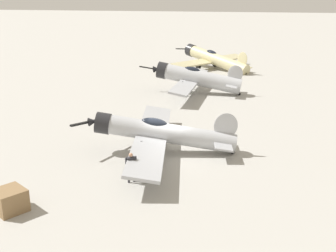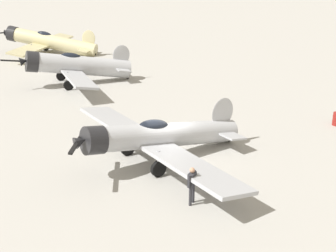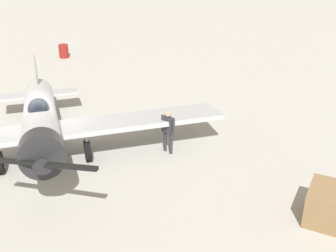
{
  "view_description": "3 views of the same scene",
  "coord_description": "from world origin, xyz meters",
  "px_view_note": "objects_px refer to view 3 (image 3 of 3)",
  "views": [
    {
      "loc": [
        5.33,
        -24.94,
        9.91
      ],
      "look_at": [
        0.0,
        0.0,
        1.8
      ],
      "focal_mm": 45.27,
      "sensor_mm": 36.0,
      "label": 1
    },
    {
      "loc": [
        -8.86,
        -19.81,
        9.74
      ],
      "look_at": [
        0.0,
        0.0,
        1.8
      ],
      "focal_mm": 48.29,
      "sensor_mm": 36.0,
      "label": 2
    },
    {
      "loc": [
        -15.54,
        -3.0,
        8.22
      ],
      "look_at": [
        -1.02,
        -4.75,
        1.1
      ],
      "focal_mm": 46.96,
      "sensor_mm": 36.0,
      "label": 3
    }
  ],
  "objects_px": {
    "ground_crew_mechanic": "(168,128)",
    "fuel_drum": "(64,51)",
    "equipment_crate": "(331,206)",
    "airplane_foreground": "(40,121)"
  },
  "relations": [
    {
      "from": "equipment_crate",
      "to": "fuel_drum",
      "type": "distance_m",
      "value": 19.83
    },
    {
      "from": "airplane_foreground",
      "to": "fuel_drum",
      "type": "height_order",
      "value": "airplane_foreground"
    },
    {
      "from": "fuel_drum",
      "to": "airplane_foreground",
      "type": "bearing_deg",
      "value": -178.24
    },
    {
      "from": "airplane_foreground",
      "to": "ground_crew_mechanic",
      "type": "xyz_separation_m",
      "value": [
        -0.5,
        -4.66,
        -0.31
      ]
    },
    {
      "from": "airplane_foreground",
      "to": "ground_crew_mechanic",
      "type": "height_order",
      "value": "airplane_foreground"
    },
    {
      "from": "fuel_drum",
      "to": "ground_crew_mechanic",
      "type": "bearing_deg",
      "value": -158.57
    },
    {
      "from": "ground_crew_mechanic",
      "to": "equipment_crate",
      "type": "relative_size",
      "value": 0.89
    },
    {
      "from": "equipment_crate",
      "to": "fuel_drum",
      "type": "height_order",
      "value": "equipment_crate"
    },
    {
      "from": "ground_crew_mechanic",
      "to": "fuel_drum",
      "type": "xyz_separation_m",
      "value": [
        12.84,
        5.04,
        -0.62
      ]
    },
    {
      "from": "ground_crew_mechanic",
      "to": "fuel_drum",
      "type": "bearing_deg",
      "value": -108.14
    }
  ]
}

